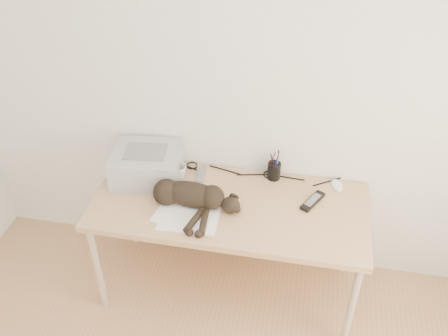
% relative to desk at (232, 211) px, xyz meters
% --- Properties ---
extents(wall_back, '(3.50, 0.00, 3.50)m').
position_rel_desk_xyz_m(wall_back, '(0.00, 0.27, 0.69)').
color(wall_back, white).
rests_on(wall_back, floor).
extents(desk, '(1.60, 0.70, 0.74)m').
position_rel_desk_xyz_m(desk, '(0.00, 0.00, 0.00)').
color(desk, tan).
rests_on(desk, floor).
extents(printer, '(0.45, 0.40, 0.19)m').
position_rel_desk_xyz_m(printer, '(-0.54, 0.07, 0.23)').
color(printer, '#A8A8AD').
rests_on(printer, desk).
extents(papers, '(0.38, 0.29, 0.01)m').
position_rel_desk_xyz_m(papers, '(-0.22, -0.24, 0.14)').
color(papers, white).
rests_on(papers, desk).
extents(cat, '(0.69, 0.33, 0.16)m').
position_rel_desk_xyz_m(cat, '(-0.24, -0.14, 0.20)').
color(cat, black).
rests_on(cat, desk).
extents(mug, '(0.13, 0.13, 0.09)m').
position_rel_desk_xyz_m(mug, '(-0.35, 0.10, 0.18)').
color(mug, silver).
rests_on(mug, desk).
extents(pen_cup, '(0.08, 0.08, 0.21)m').
position_rel_desk_xyz_m(pen_cup, '(0.22, 0.20, 0.19)').
color(pen_cup, black).
rests_on(pen_cup, desk).
extents(remote_grey, '(0.08, 0.20, 0.02)m').
position_rel_desk_xyz_m(remote_grey, '(-0.22, 0.12, 0.14)').
color(remote_grey, slate).
rests_on(remote_grey, desk).
extents(remote_black, '(0.14, 0.20, 0.02)m').
position_rel_desk_xyz_m(remote_black, '(0.47, 0.02, 0.14)').
color(remote_black, black).
rests_on(remote_black, desk).
extents(mouse, '(0.10, 0.13, 0.04)m').
position_rel_desk_xyz_m(mouse, '(0.61, 0.19, 0.15)').
color(mouse, silver).
rests_on(mouse, desk).
extents(cable_tangle, '(1.36, 0.09, 0.01)m').
position_rel_desk_xyz_m(cable_tangle, '(0.00, 0.22, 0.14)').
color(cable_tangle, black).
rests_on(cable_tangle, desk).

